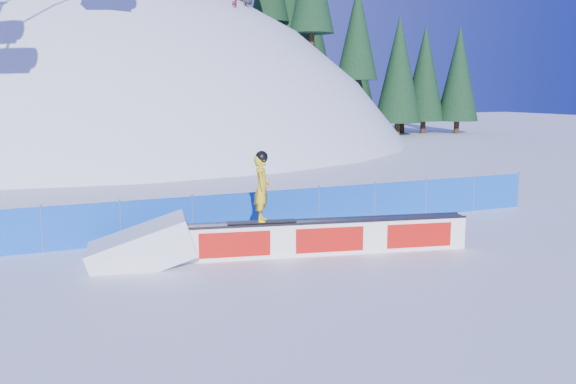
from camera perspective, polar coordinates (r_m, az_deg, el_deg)
name	(u,v)px	position (r m, az deg, el deg)	size (l,w,h in m)	color
ground	(290,275)	(14.69, 0.21, -7.41)	(160.00, 160.00, 0.00)	white
snow_hill	(90,349)	(59.43, -17.19, -13.20)	(64.00, 64.00, 64.00)	silver
treeline	(337,19)	(60.57, 4.36, 15.11)	(23.40, 12.76, 21.23)	black
safety_fence	(226,214)	(18.62, -5.50, -1.99)	(22.05, 0.05, 1.30)	blue
rail_box	(327,237)	(16.49, 3.52, -4.01)	(7.37, 2.07, 0.89)	white
snow_ramp	(142,264)	(16.03, -12.81, -6.23)	(2.44, 1.63, 0.91)	white
snowboarder	(262,188)	(15.87, -2.34, 0.40)	(1.75, 0.72, 1.80)	black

